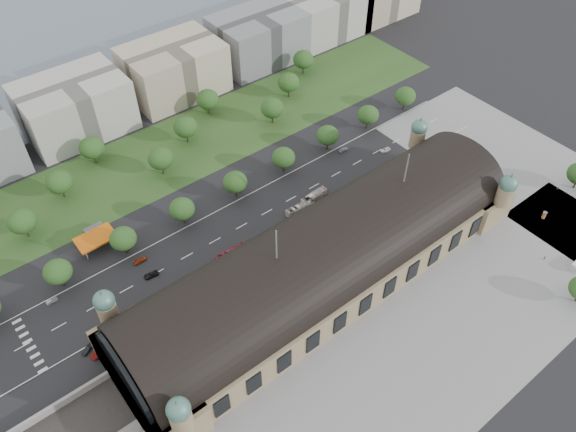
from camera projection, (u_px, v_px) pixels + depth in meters
ground at (323, 278)px, 194.97m from camera, size 900.00×900.00×0.00m
station at (325, 259)px, 187.63m from camera, size 150.00×48.40×44.30m
plaza_south at (440, 349)px, 175.16m from camera, size 190.00×48.00×0.12m
plaza_east at (505, 160)px, 239.77m from camera, size 56.00×100.00×0.12m
road_slab at (215, 241)px, 207.13m from camera, size 260.00×26.00×0.10m
grass_belt at (154, 160)px, 239.50m from camera, size 300.00×45.00×0.10m
petrol_station at (96, 235)px, 205.25m from camera, size 14.00×13.00×5.05m
office_3 at (75, 107)px, 246.37m from camera, size 45.00×32.00×24.00m
office_4 at (174, 70)px, 268.12m from camera, size 45.00×32.00×24.00m
office_5 at (258, 38)px, 289.87m from camera, size 45.00×32.00×24.00m
office_6 at (324, 13)px, 309.45m from camera, size 45.00×32.00×24.00m
tree_row_2 at (58, 272)px, 187.44m from camera, size 9.60×9.60×11.52m
tree_row_3 at (123, 239)px, 197.88m from camera, size 9.60×9.60×11.52m
tree_row_4 at (182, 209)px, 208.32m from camera, size 9.60×9.60×11.52m
tree_row_5 at (235, 182)px, 218.77m from camera, size 9.60×9.60×11.52m
tree_row_6 at (283, 158)px, 229.21m from camera, size 9.60×9.60×11.52m
tree_row_7 at (328, 135)px, 239.65m from camera, size 9.60×9.60×11.52m
tree_row_8 at (368, 115)px, 250.09m from camera, size 9.60×9.60×11.52m
tree_row_9 at (405, 96)px, 260.53m from camera, size 9.60×9.60×11.52m
tree_belt_3 at (22, 221)px, 203.04m from camera, size 10.40×10.40×12.48m
tree_belt_4 at (59, 182)px, 217.89m from camera, size 10.40×10.40×12.48m
tree_belt_5 at (92, 148)px, 232.74m from camera, size 10.40×10.40×12.48m
tree_belt_6 at (161, 158)px, 227.83m from camera, size 10.40×10.40×12.48m
tree_belt_7 at (186, 127)px, 242.69m from camera, size 10.40×10.40×12.48m
tree_belt_8 at (208, 99)px, 257.54m from camera, size 10.40×10.40×12.48m
tree_belt_9 at (272, 108)px, 252.63m from camera, size 10.40×10.40×12.48m
tree_belt_10 at (289, 82)px, 267.48m from camera, size 10.40×10.40×12.48m
tree_belt_11 at (303, 59)px, 282.34m from camera, size 10.40×10.40×12.48m
traffic_car_1 at (52, 301)px, 187.42m from camera, size 3.98×1.55×1.29m
traffic_car_2 at (151, 275)px, 195.02m from camera, size 5.39×2.93×1.43m
traffic_car_3 at (140, 260)px, 199.58m from camera, size 5.05×2.17×1.45m
traffic_car_4 at (292, 223)px, 212.55m from camera, size 4.97×2.38×1.64m
traffic_car_5 at (343, 150)px, 243.35m from camera, size 4.56×1.94×1.46m
traffic_car_6 at (385, 150)px, 243.38m from camera, size 4.97×2.75×1.32m
parked_car_0 at (88, 350)px, 174.32m from camera, size 4.69×3.37×1.47m
parked_car_1 at (98, 352)px, 173.65m from camera, size 6.53×5.29×1.65m
parked_car_2 at (179, 298)px, 188.08m from camera, size 5.80×4.50×1.57m
parked_car_3 at (154, 307)px, 185.48m from camera, size 4.22×3.18×1.34m
parked_car_4 at (169, 306)px, 185.76m from camera, size 4.55×3.89×1.48m
parked_car_5 at (162, 305)px, 186.29m from camera, size 5.37×4.25×1.36m
parked_car_6 at (239, 258)px, 200.32m from camera, size 5.48×4.90×1.53m
bus_west at (232, 254)px, 200.45m from camera, size 12.47×3.25×3.45m
bus_mid at (314, 197)px, 221.21m from camera, size 12.66×3.73×3.48m
bus_east at (300, 208)px, 216.67m from camera, size 12.39×3.69×3.40m
advertising_column at (544, 215)px, 214.28m from camera, size 1.61×1.61×3.06m
pedestrian_1 at (545, 258)px, 200.25m from camera, size 0.70×0.73×1.68m
pedestrian_2 at (557, 189)px, 225.87m from camera, size 0.77×0.89×1.59m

